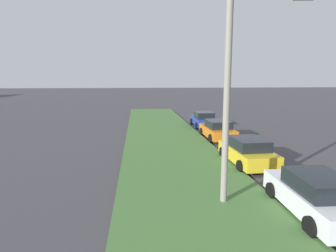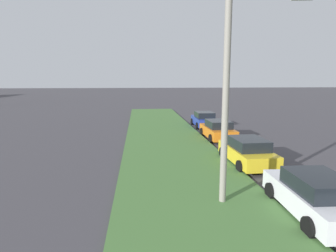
{
  "view_description": "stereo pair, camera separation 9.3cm",
  "coord_description": "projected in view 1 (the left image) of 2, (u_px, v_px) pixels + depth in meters",
  "views": [
    {
      "loc": [
        -2.48,
        10.54,
        4.56
      ],
      "look_at": [
        15.68,
        8.54,
        1.52
      ],
      "focal_mm": 30.19,
      "sensor_mm": 36.0,
      "label": 1
    },
    {
      "loc": [
        -2.49,
        10.45,
        4.56
      ],
      "look_at": [
        15.68,
        8.54,
        1.52
      ],
      "focal_mm": 30.19,
      "sensor_mm": 36.0,
      "label": 2
    }
  ],
  "objects": [
    {
      "name": "grass_median",
      "position": [
        184.0,
        177.0,
        13.2
      ],
      "size": [
        60.0,
        6.0,
        0.12
      ],
      "primitive_type": "cube",
      "color": "#477238",
      "rests_on": "ground"
    },
    {
      "name": "parked_car_white",
      "position": [
        316.0,
        195.0,
        9.45
      ],
      "size": [
        4.38,
        2.18,
        1.47
      ],
      "rotation": [
        0.0,
        0.0,
        -0.05
      ],
      "color": "silver",
      "rests_on": "ground"
    },
    {
      "name": "parked_car_yellow",
      "position": [
        247.0,
        152.0,
        15.18
      ],
      "size": [
        4.34,
        2.1,
        1.47
      ],
      "rotation": [
        0.0,
        0.0,
        0.03
      ],
      "color": "gold",
      "rests_on": "ground"
    },
    {
      "name": "parked_car_orange",
      "position": [
        218.0,
        130.0,
        21.69
      ],
      "size": [
        4.34,
        2.09,
        1.47
      ],
      "rotation": [
        0.0,
        0.0,
        0.02
      ],
      "color": "orange",
      "rests_on": "ground"
    },
    {
      "name": "parked_car_blue",
      "position": [
        204.0,
        120.0,
        27.25
      ],
      "size": [
        4.32,
        2.06,
        1.47
      ],
      "rotation": [
        0.0,
        0.0,
        -0.01
      ],
      "color": "#23389E",
      "rests_on": "ground"
    },
    {
      "name": "streetlight",
      "position": [
        238.0,
        84.0,
        9.73
      ],
      "size": [
        0.72,
        2.86,
        7.5
      ],
      "color": "gray",
      "rests_on": "ground"
    }
  ]
}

